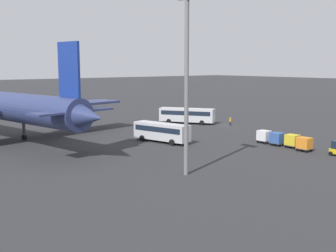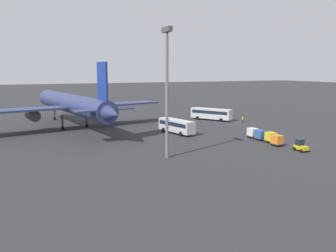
# 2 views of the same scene
# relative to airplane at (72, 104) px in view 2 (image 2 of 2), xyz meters

# --- Properties ---
(ground_plane) EXTENTS (600.00, 600.00, 0.00)m
(ground_plane) POSITION_rel_airplane_xyz_m (-10.49, -42.36, -5.90)
(ground_plane) COLOR #2D2D30
(airplane) EXTENTS (51.68, 45.08, 15.71)m
(airplane) POSITION_rel_airplane_xyz_m (0.00, 0.00, 0.00)
(airplane) COLOR navy
(airplane) RESTS_ON ground
(shuttle_bus_near) EXTENTS (11.55, 8.65, 3.30)m
(shuttle_bus_near) POSITION_rel_airplane_xyz_m (-2.90, -38.21, -3.92)
(shuttle_bus_near) COLOR silver
(shuttle_bus_near) RESTS_ON ground
(shuttle_bus_far) EXTENTS (10.47, 4.77, 3.14)m
(shuttle_bus_far) POSITION_rel_airplane_xyz_m (-17.08, -20.26, -4.01)
(shuttle_bus_far) COLOR silver
(shuttle_bus_far) RESTS_ON ground
(baggage_tug) EXTENTS (2.48, 1.77, 2.10)m
(baggage_tug) POSITION_rel_airplane_xyz_m (-40.91, -33.10, -4.96)
(baggage_tug) COLOR gold
(baggage_tug) RESTS_ON ground
(worker_person) EXTENTS (0.38, 0.38, 1.74)m
(worker_person) POSITION_rel_airplane_xyz_m (-11.06, -43.13, -5.03)
(worker_person) COLOR #1E1E2D
(worker_person) RESTS_ON ground
(cargo_cart_orange) EXTENTS (2.00, 1.68, 2.06)m
(cargo_cart_orange) POSITION_rel_airplane_xyz_m (-36.11, -32.13, -4.71)
(cargo_cart_orange) COLOR #38383D
(cargo_cart_orange) RESTS_ON ground
(cargo_cart_yellow) EXTENTS (2.00, 1.68, 2.06)m
(cargo_cart_yellow) POSITION_rel_airplane_xyz_m (-33.46, -32.96, -4.71)
(cargo_cart_yellow) COLOR #38383D
(cargo_cart_yellow) RESTS_ON ground
(cargo_cart_blue) EXTENTS (2.00, 1.68, 2.06)m
(cargo_cart_blue) POSITION_rel_airplane_xyz_m (-30.81, -32.67, -4.71)
(cargo_cart_blue) COLOR #38383D
(cargo_cart_blue) RESTS_ON ground
(cargo_cart_white) EXTENTS (2.00, 1.68, 2.06)m
(cargo_cart_white) POSITION_rel_airplane_xyz_m (-28.16, -32.79, -4.71)
(cargo_cart_white) COLOR #38383D
(cargo_cart_white) RESTS_ON ground
(light_pole) EXTENTS (2.80, 0.70, 20.65)m
(light_pole) POSITION_rel_airplane_xyz_m (-35.20, -9.78, 6.50)
(light_pole) COLOR slate
(light_pole) RESTS_ON ground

